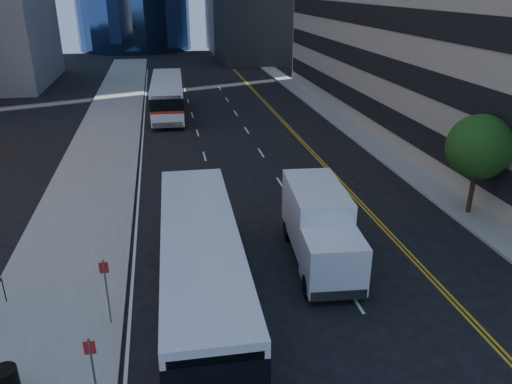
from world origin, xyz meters
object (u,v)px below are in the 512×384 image
street_tree (479,147)px  trash_can (7,384)px  bus_front (201,266)px  bus_rear (168,95)px  box_truck (320,227)px

street_tree → trash_can: street_tree is taller
bus_front → trash_can: 6.86m
trash_can → bus_rear: bearing=81.0°
bus_rear → trash_can: bus_rear is taller
bus_front → box_truck: bus_front is taller
street_tree → bus_front: 15.30m
bus_rear → box_truck: 28.47m
street_tree → bus_rear: size_ratio=0.41×
trash_can → bus_front: bearing=31.5°
box_truck → trash_can: size_ratio=6.44×
street_tree → bus_front: bearing=-158.9°
street_tree → trash_can: 22.09m
bus_rear → bus_front: bearing=-87.3°
bus_front → street_tree: bearing=22.4°
street_tree → trash_can: size_ratio=4.95×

